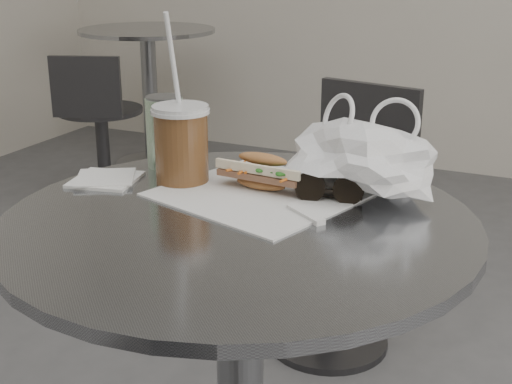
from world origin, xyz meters
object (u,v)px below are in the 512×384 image
at_px(cafe_table, 240,367).
at_px(banh_mi, 262,172).
at_px(drink_can, 165,132).
at_px(bg_table, 150,82).
at_px(iced_coffee, 181,143).
at_px(bg_chair, 100,140).
at_px(sunglasses, 329,191).
at_px(chair_far, 339,234).

bearing_deg(cafe_table, banh_mi, 99.01).
bearing_deg(drink_can, cafe_table, -37.27).
distance_m(bg_table, iced_coffee, 2.55).
distance_m(cafe_table, bg_chair, 2.15).
height_order(bg_table, sunglasses, sunglasses).
bearing_deg(iced_coffee, sunglasses, 1.99).
bearing_deg(iced_coffee, cafe_table, -34.59).
bearing_deg(cafe_table, sunglasses, 50.29).
xyz_separation_m(cafe_table, bg_chair, (-1.46, 1.57, -0.14)).
distance_m(cafe_table, sunglasses, 0.34).
bearing_deg(chair_far, cafe_table, 110.09).
distance_m(sunglasses, drink_can, 0.36).
distance_m(cafe_table, drink_can, 0.47).
height_order(banh_mi, sunglasses, banh_mi).
height_order(bg_chair, banh_mi, banh_mi).
distance_m(bg_chair, iced_coffee, 2.00).
height_order(bg_table, banh_mi, banh_mi).
bearing_deg(bg_chair, banh_mi, -64.98).
relative_size(chair_far, banh_mi, 3.94).
height_order(cafe_table, bg_table, same).
height_order(iced_coffee, sunglasses, iced_coffee).
bearing_deg(banh_mi, chair_far, 101.74).
distance_m(bg_chair, drink_can, 1.90).
height_order(bg_chair, drink_can, drink_can).
height_order(chair_far, iced_coffee, iced_coffee).
xyz_separation_m(bg_table, chair_far, (1.48, -1.29, -0.12)).
height_order(bg_table, drink_can, drink_can).
bearing_deg(chair_far, sunglasses, 118.69).
bearing_deg(cafe_table, iced_coffee, 145.41).
distance_m(bg_table, drink_can, 2.45).
xyz_separation_m(cafe_table, drink_can, (-0.25, 0.19, 0.34)).
distance_m(chair_far, drink_can, 0.87).
bearing_deg(chair_far, bg_table, -28.60).
distance_m(chair_far, sunglasses, 0.92).
bearing_deg(drink_can, chair_far, 80.02).
relative_size(bg_table, sunglasses, 6.29).
height_order(cafe_table, chair_far, chair_far).
xyz_separation_m(banh_mi, drink_can, (-0.23, 0.06, 0.04)).
height_order(bg_chair, sunglasses, sunglasses).
xyz_separation_m(cafe_table, sunglasses, (0.11, 0.13, 0.29)).
bearing_deg(sunglasses, drink_can, 157.81).
relative_size(chair_far, drink_can, 5.56).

